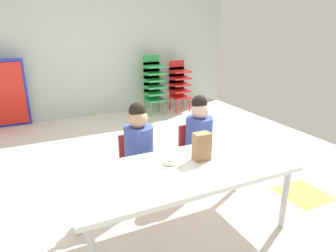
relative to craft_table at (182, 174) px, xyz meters
name	(u,v)px	position (x,y,z in m)	size (l,w,h in m)	color
ground_plane	(139,183)	(-0.03, 0.86, -0.51)	(5.52, 5.35, 0.02)	silver
back_wall	(80,41)	(-0.04, 3.54, 0.78)	(5.52, 0.10, 2.56)	#B2C1B7
craft_table	(182,174)	(0.00, 0.00, 0.00)	(1.66, 0.73, 0.55)	white
seated_child_near_camera	(138,143)	(-0.12, 0.59, 0.05)	(0.34, 0.34, 0.92)	red
seated_child_middle_seat	(199,132)	(0.50, 0.59, 0.05)	(0.32, 0.32, 0.92)	red
kid_chair_green_stack	(154,82)	(1.10, 3.12, 0.07)	(0.32, 0.30, 1.04)	green
kid_chair_red_stack	(179,83)	(1.60, 3.12, 0.01)	(0.32, 0.30, 0.92)	red
paper_bag_brown	(202,147)	(0.20, 0.07, 0.16)	(0.13, 0.09, 0.22)	#9E754C
paper_plate_near_edge	(170,164)	(-0.06, 0.09, 0.05)	(0.18, 0.18, 0.01)	white
donut_powdered_on_plate	(170,162)	(-0.06, 0.09, 0.07)	(0.10, 0.10, 0.03)	white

